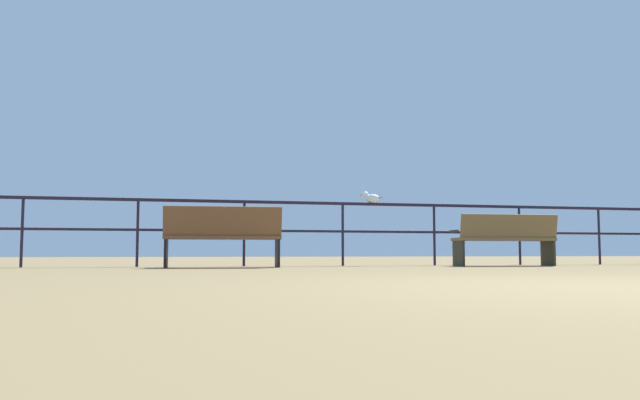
% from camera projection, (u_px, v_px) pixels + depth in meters
% --- Properties ---
extents(pier_railing, '(20.32, 0.05, 1.09)m').
position_uv_depth(pier_railing, '(343.00, 219.00, 11.05)').
color(pier_railing, black).
rests_on(pier_railing, ground_plane).
extents(bench_near_left, '(1.77, 0.71, 0.91)m').
position_uv_depth(bench_near_left, '(223.00, 233.00, 9.64)').
color(bench_near_left, brown).
rests_on(bench_near_left, ground_plane).
extents(bench_near_right, '(1.72, 0.72, 0.86)m').
position_uv_depth(bench_near_right, '(506.00, 237.00, 10.78)').
color(bench_near_right, brown).
rests_on(bench_near_right, ground_plane).
extents(seagull_on_rail, '(0.38, 0.29, 0.20)m').
position_uv_depth(seagull_on_rail, '(371.00, 198.00, 11.22)').
color(seagull_on_rail, white).
rests_on(seagull_on_rail, pier_railing).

